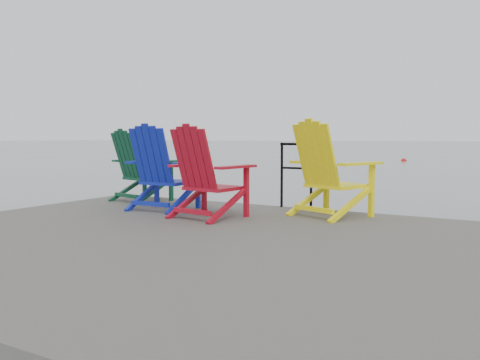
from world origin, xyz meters
The scene contains 8 objects.
ground centered at (0.00, 0.00, 0.00)m, with size 400.00×400.00×0.00m, color slate.
dock centered at (0.00, 0.00, 0.35)m, with size 6.00×5.00×1.40m.
handrail centered at (0.25, 2.45, 1.04)m, with size 0.48×0.04×0.90m.
chair_green centered at (-2.13, 1.95, 1.03)m, with size 0.96×0.91×1.06m.
chair_blue centered at (-1.24, 1.38, 1.06)m, with size 0.92×0.85×1.11m.
chair_red centered at (-0.33, 1.10, 1.05)m, with size 0.94×0.88×1.09m.
chair_yellow centered at (0.89, 1.96, 1.08)m, with size 1.11×1.06×1.15m.
buoy_b centered at (-3.94, 28.45, 0.00)m, with size 0.35×0.35×0.35m, color red.
Camera 1 is at (3.07, -3.94, 1.47)m, focal length 38.00 mm.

